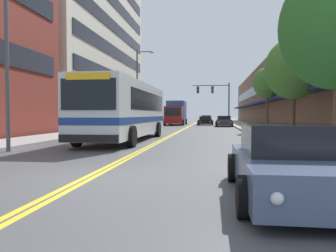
% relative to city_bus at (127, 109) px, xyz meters
% --- Properties ---
extents(ground_plane, '(240.00, 240.00, 0.00)m').
position_rel_city_bus_xyz_m(ground_plane, '(2.05, 25.89, -1.84)').
color(ground_plane, '#4C4C4F').
extents(sidewalk_left, '(3.18, 106.00, 0.15)m').
position_rel_city_bus_xyz_m(sidewalk_left, '(-5.04, 25.89, -1.76)').
color(sidewalk_left, '#9E9B96').
rests_on(sidewalk_left, ground_plane).
extents(sidewalk_right, '(3.18, 106.00, 0.15)m').
position_rel_city_bus_xyz_m(sidewalk_right, '(9.14, 25.89, -1.76)').
color(sidewalk_right, '#9E9B96').
rests_on(sidewalk_right, ground_plane).
extents(centre_line, '(0.34, 106.00, 0.01)m').
position_rel_city_bus_xyz_m(centre_line, '(2.05, 25.89, -1.83)').
color(centre_line, yellow).
rests_on(centre_line, ground_plane).
extents(office_tower_left, '(12.08, 28.38, 27.25)m').
position_rel_city_bus_xyz_m(office_tower_left, '(-12.87, 21.16, 11.79)').
color(office_tower_left, beige).
rests_on(office_tower_left, ground_plane).
extents(storefront_row_right, '(9.10, 68.00, 7.94)m').
position_rel_city_bus_xyz_m(storefront_row_right, '(14.96, 25.89, 2.13)').
color(storefront_row_right, brown).
rests_on(storefront_row_right, ground_plane).
extents(city_bus, '(2.93, 11.87, 3.25)m').
position_rel_city_bus_xyz_m(city_bus, '(0.00, 0.00, 0.00)').
color(city_bus, silver).
rests_on(city_bus, ground_plane).
extents(car_charcoal_parked_left_near, '(2.13, 4.43, 1.29)m').
position_rel_city_bus_xyz_m(car_charcoal_parked_left_near, '(-2.25, 19.55, -1.24)').
color(car_charcoal_parked_left_near, '#232328').
rests_on(car_charcoal_parked_left_near, ground_plane).
extents(car_beige_parked_left_far, '(2.11, 4.38, 1.36)m').
position_rel_city_bus_xyz_m(car_beige_parked_left_far, '(-2.34, 13.48, -1.21)').
color(car_beige_parked_left_far, '#BCAD89').
rests_on(car_beige_parked_left_far, ground_plane).
extents(car_slate_blue_parked_right_foreground, '(2.13, 4.36, 1.33)m').
position_rel_city_bus_xyz_m(car_slate_blue_parked_right_foreground, '(6.39, -12.49, -1.23)').
color(car_slate_blue_parked_right_foreground, '#475675').
rests_on(car_slate_blue_parked_right_foreground, ground_plane).
extents(car_dark_grey_parked_right_mid, '(2.10, 4.61, 1.33)m').
position_rel_city_bus_xyz_m(car_dark_grey_parked_right_mid, '(6.41, 22.92, -1.21)').
color(car_dark_grey_parked_right_mid, '#38383D').
rests_on(car_dark_grey_parked_right_mid, ground_plane).
extents(car_black_moving_lead, '(2.21, 4.32, 1.24)m').
position_rel_city_bus_xyz_m(car_black_moving_lead, '(3.99, 28.54, -1.26)').
color(car_black_moving_lead, black).
rests_on(car_black_moving_lead, ground_plane).
extents(car_silver_moving_second, '(2.13, 4.64, 1.34)m').
position_rel_city_bus_xyz_m(car_silver_moving_second, '(3.87, 40.72, -1.21)').
color(car_silver_moving_second, '#B7B7BC').
rests_on(car_silver_moving_second, ground_plane).
extents(box_truck, '(2.80, 7.50, 3.45)m').
position_rel_city_bus_xyz_m(box_truck, '(-0.27, 28.65, -0.11)').
color(box_truck, maroon).
rests_on(box_truck, ground_plane).
extents(traffic_signal_mast, '(5.17, 0.38, 5.92)m').
position_rel_city_bus_xyz_m(traffic_signal_mast, '(5.46, 27.75, 2.36)').
color(traffic_signal_mast, '#47474C').
rests_on(traffic_signal_mast, ground_plane).
extents(street_lamp_left_near, '(2.69, 0.28, 7.39)m').
position_rel_city_bus_xyz_m(street_lamp_left_near, '(-2.84, -6.40, 2.64)').
color(street_lamp_left_near, '#47474C').
rests_on(street_lamp_left_near, ground_plane).
extents(street_lamp_left_far, '(2.04, 0.28, 8.50)m').
position_rel_city_bus_xyz_m(street_lamp_left_far, '(-3.00, 16.66, 3.15)').
color(street_lamp_left_far, '#47474C').
rests_on(street_lamp_left_far, ground_plane).
extents(street_tree_right_mid, '(3.08, 3.08, 5.58)m').
position_rel_city_bus_xyz_m(street_tree_right_mid, '(9.37, 0.18, 2.18)').
color(street_tree_right_mid, brown).
rests_on(street_tree_right_mid, sidewalk_right).
extents(street_tree_right_far, '(2.42, 2.42, 5.36)m').
position_rel_city_bus_xyz_m(street_tree_right_far, '(9.58, 9.94, 2.32)').
color(street_tree_right_far, brown).
rests_on(street_tree_right_far, sidewalk_right).
extents(fire_hydrant, '(0.31, 0.23, 0.92)m').
position_rel_city_bus_xyz_m(fire_hydrant, '(8.00, -3.97, -1.23)').
color(fire_hydrant, '#B7B7BC').
rests_on(fire_hydrant, sidewalk_right).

